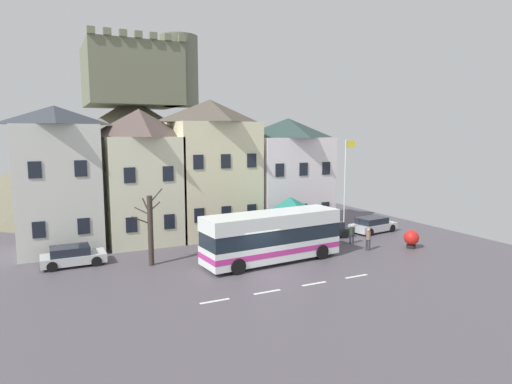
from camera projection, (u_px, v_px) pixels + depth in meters
ground_plane at (270, 275)px, 26.40m from camera, size 40.00×60.00×0.07m
townhouse_00 at (58, 179)px, 31.30m from camera, size 5.53×5.32×10.42m
townhouse_01 at (141, 176)px, 34.25m from camera, size 5.51×6.17×10.36m
townhouse_02 at (211, 167)px, 37.08m from camera, size 6.67×6.92×11.28m
townhouse_03 at (288, 173)px, 39.55m from camera, size 6.91×5.41×9.82m
hilltop_castle at (134, 146)px, 56.58m from camera, size 41.72×41.72×20.61m
transit_bus at (272, 237)px, 28.89m from camera, size 9.71×3.37×3.31m
bus_shelter at (290, 205)px, 33.38m from camera, size 3.60×3.60×3.68m
parked_car_00 at (72, 256)px, 28.20m from camera, size 3.96×2.03×1.28m
parked_car_01 at (325, 229)px, 35.91m from camera, size 4.43×2.31×1.31m
parked_car_02 at (373, 225)px, 37.80m from camera, size 4.40×2.47×1.30m
pedestrian_00 at (312, 234)px, 33.20m from camera, size 0.36×0.34×1.59m
pedestrian_01 at (352, 233)px, 33.81m from camera, size 0.35×0.35×1.49m
pedestrian_02 at (368, 237)px, 31.86m from camera, size 0.32×0.32×1.63m
public_bench at (267, 232)px, 35.68m from camera, size 1.68×0.48×0.87m
flagpole at (346, 182)px, 35.26m from camera, size 0.95×0.10×7.99m
harbour_buoy at (411, 238)px, 32.43m from camera, size 1.11×1.11×1.36m
bare_tree_00 at (150, 229)px, 28.02m from camera, size 2.03×0.97×4.98m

